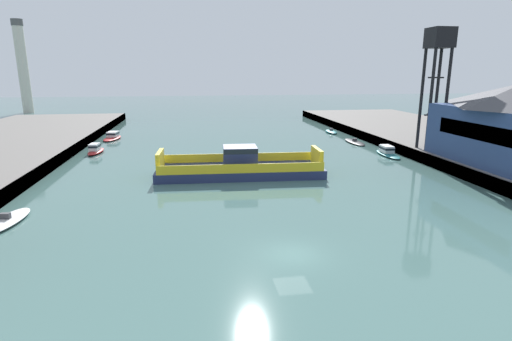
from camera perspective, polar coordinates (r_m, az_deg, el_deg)
The scene contains 10 objects.
ground_plane at distance 29.61m, azimuth 5.28°, elevation -11.76°, with size 400.00×400.00×0.00m, color #476B66.
chain_ferry at distance 50.59m, azimuth -2.27°, elevation 0.53°, with size 21.03×7.56×3.74m.
moored_boat_near_left at distance 88.21m, azimuth 10.63°, elevation 5.46°, with size 2.30×5.72×0.99m.
moored_boat_near_right at distance 76.38m, azimuth 13.83°, elevation 3.97°, with size 2.22×7.73×0.86m.
moored_boat_mid_left at distance 66.29m, azimuth 18.16°, elevation 2.55°, with size 2.44×7.37×1.51m.
moored_boat_mid_right at distance 69.53m, azimuth -21.86°, elevation 2.78°, with size 2.33×6.16×1.64m.
moored_boat_far_left at distance 41.09m, azimuth -31.98°, elevation -6.10°, with size 3.03×7.09×0.95m.
moored_boat_far_right at distance 83.08m, azimuth -19.72°, elevation 4.58°, with size 3.42×7.41×1.45m.
crane_tower at distance 64.27m, azimuth 24.46°, elevation 14.54°, with size 3.16×3.16×17.17m.
smokestack_distant_b at distance 149.20m, azimuth -30.27°, elevation 12.98°, with size 3.36×3.36×28.49m.
Camera 1 is at (-6.73, -25.85, 12.77)m, focal length 28.15 mm.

